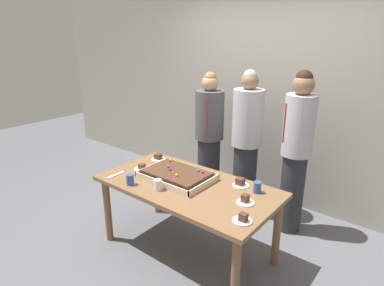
% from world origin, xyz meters
% --- Properties ---
extents(ground_plane, '(12.00, 12.00, 0.00)m').
position_xyz_m(ground_plane, '(0.00, 0.00, 0.00)').
color(ground_plane, '#5B5B60').
extents(interior_back_panel, '(8.00, 0.12, 3.00)m').
position_xyz_m(interior_back_panel, '(0.00, 1.60, 1.50)').
color(interior_back_panel, '#9E998E').
rests_on(interior_back_panel, ground_plane).
extents(party_table, '(1.68, 0.87, 0.73)m').
position_xyz_m(party_table, '(0.00, 0.00, 0.64)').
color(party_table, brown).
rests_on(party_table, ground_plane).
extents(sheet_cake, '(0.67, 0.46, 0.10)m').
position_xyz_m(sheet_cake, '(-0.15, 0.03, 0.77)').
color(sheet_cake, beige).
rests_on(sheet_cake, party_table).
extents(plated_slice_near_left, '(0.15, 0.15, 0.06)m').
position_xyz_m(plated_slice_near_left, '(-0.58, -0.03, 0.75)').
color(plated_slice_near_left, white).
rests_on(plated_slice_near_left, party_table).
extents(plated_slice_near_right, '(0.15, 0.15, 0.07)m').
position_xyz_m(plated_slice_near_right, '(0.40, 0.28, 0.75)').
color(plated_slice_near_right, white).
rests_on(plated_slice_near_right, party_table).
extents(plated_slice_far_left, '(0.15, 0.15, 0.07)m').
position_xyz_m(plated_slice_far_left, '(0.72, -0.23, 0.75)').
color(plated_slice_far_left, white).
rests_on(plated_slice_far_left, party_table).
extents(plated_slice_far_right, '(0.15, 0.15, 0.07)m').
position_xyz_m(plated_slice_far_right, '(-0.64, 0.28, 0.75)').
color(plated_slice_far_right, white).
rests_on(plated_slice_far_right, party_table).
extents(plated_slice_center_front, '(0.15, 0.15, 0.07)m').
position_xyz_m(plated_slice_center_front, '(0.59, 0.03, 0.75)').
color(plated_slice_center_front, white).
rests_on(plated_slice_center_front, party_table).
extents(drink_cup_nearest, '(0.07, 0.07, 0.10)m').
position_xyz_m(drink_cup_nearest, '(-0.13, -0.25, 0.78)').
color(drink_cup_nearest, white).
rests_on(drink_cup_nearest, party_table).
extents(drink_cup_middle, '(0.07, 0.07, 0.10)m').
position_xyz_m(drink_cup_middle, '(0.58, 0.26, 0.78)').
color(drink_cup_middle, '#2D5199').
rests_on(drink_cup_middle, party_table).
extents(drink_cup_far_end, '(0.07, 0.07, 0.10)m').
position_xyz_m(drink_cup_far_end, '(-0.40, -0.33, 0.78)').
color(drink_cup_far_end, '#2D5199').
rests_on(drink_cup_far_end, party_table).
extents(cake_server_utensil, '(0.03, 0.20, 0.01)m').
position_xyz_m(cake_server_utensil, '(-0.67, -0.28, 0.73)').
color(cake_server_utensil, silver).
rests_on(cake_server_utensil, party_table).
extents(person_serving_front, '(0.35, 0.35, 1.64)m').
position_xyz_m(person_serving_front, '(-0.46, 0.98, 0.84)').
color(person_serving_front, '#28282D').
rests_on(person_serving_front, ground_plane).
extents(person_green_shirt_behind, '(0.31, 0.31, 1.73)m').
position_xyz_m(person_green_shirt_behind, '(0.62, 1.00, 0.92)').
color(person_green_shirt_behind, '#28282D').
rests_on(person_green_shirt_behind, ground_plane).
extents(person_striped_tie_right, '(0.34, 0.34, 1.69)m').
position_xyz_m(person_striped_tie_right, '(0.03, 1.03, 0.87)').
color(person_striped_tie_right, '#28282D').
rests_on(person_striped_tie_right, ground_plane).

